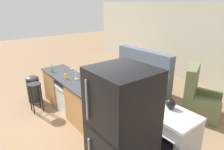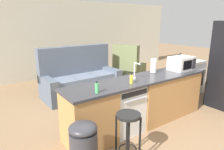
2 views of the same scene
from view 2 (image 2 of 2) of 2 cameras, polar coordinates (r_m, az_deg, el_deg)
The scene contains 15 objects.
ground_plane at distance 3.88m, azimuth 6.07°, elevation -14.20°, with size 24.00×24.00×0.00m, color #896B4C.
wall_back at distance 7.21m, azimuth -14.52°, elevation 9.88°, with size 10.00×0.06×2.60m.
kitchen_counter at distance 3.84m, azimuth 8.96°, elevation -7.63°, with size 2.94×0.66×0.90m.
dishwasher at distance 3.54m, azimuth 3.18°, elevation -9.46°, with size 0.58×0.61×0.84m.
stove_range at distance 5.72m, azimuth 20.46°, elevation -0.48°, with size 0.76×0.68×0.90m.
microwave at distance 4.45m, azimuth 19.22°, elevation 3.19°, with size 0.50×0.37×0.28m.
sink_faucet at distance 3.52m, azimuth 6.58°, elevation 0.87°, with size 0.07×0.18×0.30m.
paper_towel_roll at distance 4.02m, azimuth 11.76°, elevation 2.49°, with size 0.14×0.14×0.28m.
soap_bottle at distance 3.29m, azimuth 5.56°, elevation -1.17°, with size 0.06×0.06×0.18m.
dish_soap_bottle at distance 2.86m, azimuth -4.33°, elevation -3.68°, with size 0.06×0.06×0.18m.
kettle at distance 5.55m, azimuth 18.88°, elevation 4.87°, with size 0.21×0.17×0.19m.
bar_stool at distance 2.72m, azimuth 4.64°, elevation -14.88°, with size 0.32×0.32×0.74m.
trash_bin at distance 2.61m, azimuth -8.06°, elevation -20.38°, with size 0.35×0.35×0.74m.
couch at distance 5.36m, azimuth -9.16°, elevation -1.34°, with size 2.02×0.95×1.27m.
armchair at distance 6.53m, azimuth 4.63°, elevation 1.34°, with size 1.07×1.10×1.20m.
Camera 2 is at (-2.27, -2.52, 1.89)m, focal length 32.00 mm.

